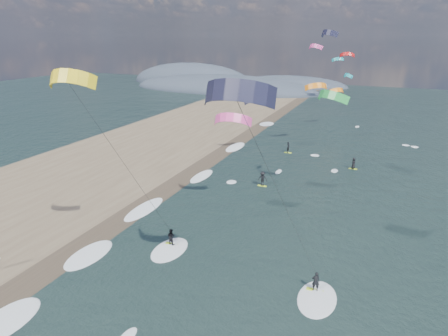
% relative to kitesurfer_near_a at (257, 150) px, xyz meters
% --- Properties ---
extents(sand_strip, '(26.00, 240.00, 0.00)m').
position_rel_kitesurfer_near_a_xyz_m(sand_strip, '(-28.37, 6.01, -11.38)').
color(sand_strip, brown).
rests_on(sand_strip, ground).
extents(wet_sand_strip, '(3.00, 240.00, 0.00)m').
position_rel_kitesurfer_near_a_xyz_m(wet_sand_strip, '(-16.37, 6.01, -11.38)').
color(wet_sand_strip, '#382D23').
rests_on(wet_sand_strip, ground).
extents(coastal_hills, '(80.00, 41.00, 15.00)m').
position_rel_kitesurfer_near_a_xyz_m(coastal_hills, '(-49.21, 103.87, -11.39)').
color(coastal_hills, '#3D4756').
rests_on(coastal_hills, ground).
extents(kitesurfer_near_a, '(7.48, 8.28, 15.60)m').
position_rel_kitesurfer_near_a_xyz_m(kitesurfer_near_a, '(0.00, 0.00, 0.00)').
color(kitesurfer_near_a, '#BEE328').
rests_on(kitesurfer_near_a, ground).
extents(kitesurfer_near_b, '(6.80, 8.35, 15.60)m').
position_rel_kitesurfer_near_a_xyz_m(kitesurfer_near_b, '(-11.74, 1.99, -1.65)').
color(kitesurfer_near_b, '#BEE328').
rests_on(kitesurfer_near_b, ground).
extents(far_kitesurfers, '(11.03, 15.20, 1.84)m').
position_rel_kitesurfer_near_a_xyz_m(far_kitesurfers, '(-4.27, 27.10, -10.50)').
color(far_kitesurfers, '#BEE328').
rests_on(far_kitesurfers, ground).
extents(bg_kite_field, '(14.71, 76.69, 11.47)m').
position_rel_kitesurfer_near_a_xyz_m(bg_kite_field, '(-5.02, 49.31, -0.12)').
color(bg_kite_field, green).
rests_on(bg_kite_field, ground).
extents(shoreline_surf, '(2.40, 79.40, 0.11)m').
position_rel_kitesurfer_near_a_xyz_m(shoreline_surf, '(-15.17, 10.76, -11.39)').
color(shoreline_surf, white).
rests_on(shoreline_surf, ground).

